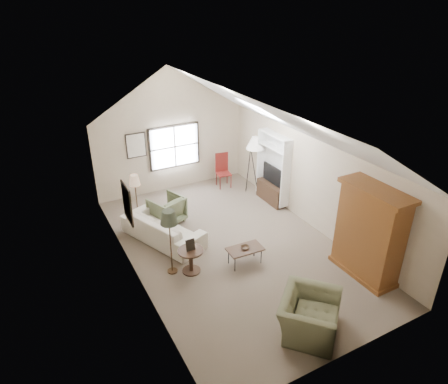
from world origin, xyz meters
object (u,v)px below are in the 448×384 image
sofa (163,228)px  armchair_far (167,209)px  armchair_near (309,315)px  side_table (191,261)px  side_chair (224,171)px  coffee_table (245,256)px  armoire (369,233)px

sofa → armchair_far: (0.44, 0.83, 0.04)m
armchair_near → side_table: armchair_near is taller
armchair_far → side_chair: 2.83m
armchair_far → coffee_table: (0.93, -2.76, -0.17)m
armchair_far → side_chair: side_chair is taller
armoire → armchair_near: (-2.29, -0.82, -0.71)m
side_chair → armoire: bearing=-74.6°
armchair_far → side_table: 2.45m
sofa → side_table: 1.60m
armchair_near → armchair_far: bearing=58.0°
sofa → armchair_near: armchair_near is taller
sofa → coffee_table: 2.37m
coffee_table → side_table: bearing=165.2°
armoire → side_chair: 5.72m
armchair_near → armchair_far: size_ratio=1.41×
armchair_near → coffee_table: 2.44m
coffee_table → side_table: side_table is taller
armchair_far → side_table: armchair_far is taller
side_chair → coffee_table: bearing=-102.7°
armchair_near → side_table: bearing=72.1°
side_table → armoire: bearing=-29.0°
armoire → side_table: armoire is taller
sofa → coffee_table: sofa is taller
armchair_far → sofa: bearing=42.4°
coffee_table → side_chair: 4.36m
sofa → armchair_far: 0.94m
side_table → side_chair: (2.85, 3.71, 0.27)m
sofa → coffee_table: size_ratio=2.80×
coffee_table → side_table: size_ratio=1.42×
side_table → side_chair: size_ratio=0.52×
coffee_table → side_chair: (1.59, 4.04, 0.35)m
armoire → armchair_near: size_ratio=1.82×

